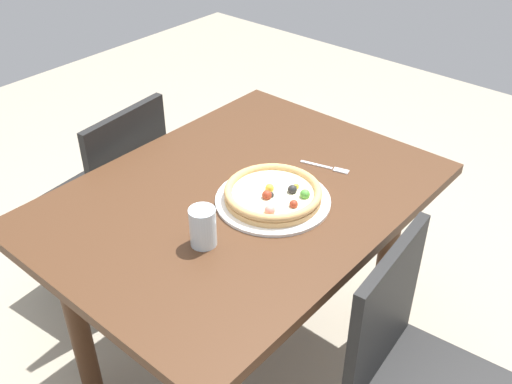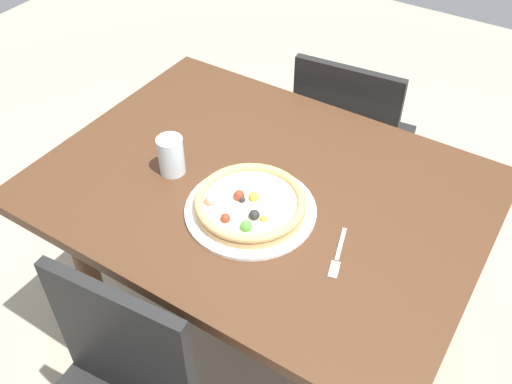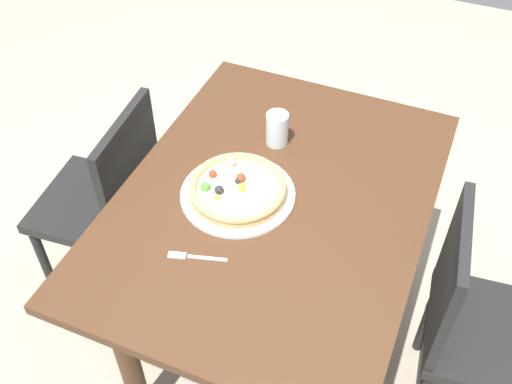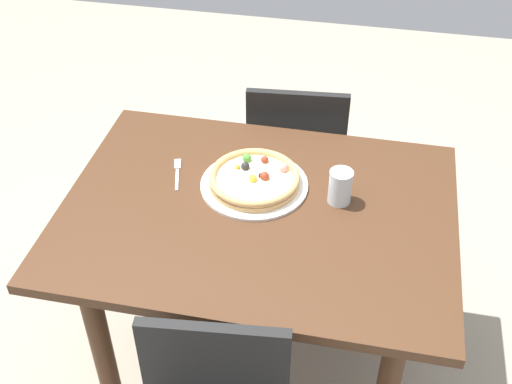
{
  "view_description": "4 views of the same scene",
  "coord_description": "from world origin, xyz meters",
  "px_view_note": "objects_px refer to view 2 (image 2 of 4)",
  "views": [
    {
      "loc": [
        1.09,
        1.0,
        1.8
      ],
      "look_at": [
        -0.02,
        0.05,
        0.8
      ],
      "focal_mm": 41.15,
      "sensor_mm": 36.0,
      "label": 1
    },
    {
      "loc": [
        -0.62,
        1.0,
        1.83
      ],
      "look_at": [
        -0.02,
        0.05,
        0.8
      ],
      "focal_mm": 40.08,
      "sensor_mm": 36.0,
      "label": 2
    },
    {
      "loc": [
        -1.17,
        -0.43,
        2.07
      ],
      "look_at": [
        -0.02,
        0.05,
        0.8
      ],
      "focal_mm": 42.1,
      "sensor_mm": 36.0,
      "label": 3
    },
    {
      "loc": [
        0.3,
        -1.48,
        2.1
      ],
      "look_at": [
        -0.02,
        0.05,
        0.8
      ],
      "focal_mm": 45.69,
      "sensor_mm": 36.0,
      "label": 4
    }
  ],
  "objects_px": {
    "pizza": "(250,203)",
    "drinking_glass": "(171,155)",
    "plate": "(251,210)",
    "dining_table": "(261,217)",
    "chair_near": "(349,143)",
    "fork": "(338,256)"
  },
  "relations": [
    {
      "from": "chair_near",
      "to": "fork",
      "type": "relative_size",
      "value": 5.34
    },
    {
      "from": "chair_near",
      "to": "drinking_glass",
      "type": "distance_m",
      "value": 0.86
    },
    {
      "from": "dining_table",
      "to": "plate",
      "type": "bearing_deg",
      "value": 107.48
    },
    {
      "from": "fork",
      "to": "chair_near",
      "type": "bearing_deg",
      "value": -174.08
    },
    {
      "from": "dining_table",
      "to": "chair_near",
      "type": "relative_size",
      "value": 1.39
    },
    {
      "from": "chair_near",
      "to": "fork",
      "type": "bearing_deg",
      "value": -74.44
    },
    {
      "from": "dining_table",
      "to": "plate",
      "type": "height_order",
      "value": "plate"
    },
    {
      "from": "fork",
      "to": "plate",
      "type": "bearing_deg",
      "value": -109.84
    },
    {
      "from": "pizza",
      "to": "drinking_glass",
      "type": "xyz_separation_m",
      "value": [
        0.27,
        -0.02,
        0.03
      ]
    },
    {
      "from": "dining_table",
      "to": "chair_near",
      "type": "height_order",
      "value": "chair_near"
    },
    {
      "from": "pizza",
      "to": "dining_table",
      "type": "bearing_deg",
      "value": -72.93
    },
    {
      "from": "plate",
      "to": "pizza",
      "type": "xyz_separation_m",
      "value": [
        0.0,
        0.0,
        0.03
      ]
    },
    {
      "from": "dining_table",
      "to": "drinking_glass",
      "type": "relative_size",
      "value": 10.69
    },
    {
      "from": "pizza",
      "to": "plate",
      "type": "bearing_deg",
      "value": -101.71
    },
    {
      "from": "drinking_glass",
      "to": "pizza",
      "type": "bearing_deg",
      "value": 175.79
    },
    {
      "from": "pizza",
      "to": "drinking_glass",
      "type": "bearing_deg",
      "value": -4.21
    },
    {
      "from": "dining_table",
      "to": "plate",
      "type": "relative_size",
      "value": 3.5
    },
    {
      "from": "dining_table",
      "to": "pizza",
      "type": "xyz_separation_m",
      "value": [
        -0.03,
        0.11,
        0.16
      ]
    },
    {
      "from": "pizza",
      "to": "drinking_glass",
      "type": "relative_size",
      "value": 2.58
    },
    {
      "from": "dining_table",
      "to": "drinking_glass",
      "type": "height_order",
      "value": "drinking_glass"
    },
    {
      "from": "plate",
      "to": "drinking_glass",
      "type": "height_order",
      "value": "drinking_glass"
    },
    {
      "from": "chair_near",
      "to": "pizza",
      "type": "relative_size",
      "value": 2.98
    }
  ]
}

